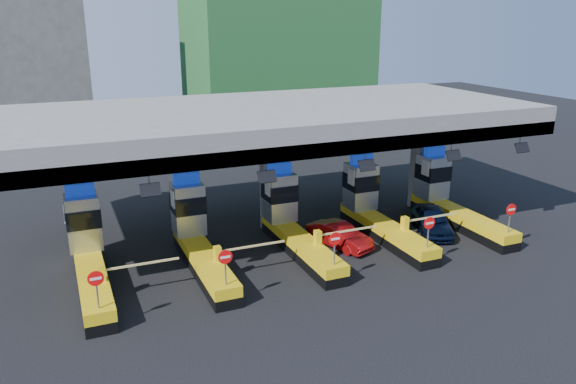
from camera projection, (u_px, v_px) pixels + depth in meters
name	position (u px, v px, depth m)	size (l,w,h in m)	color
ground	(293.00, 248.00, 29.26)	(120.00, 120.00, 0.00)	black
toll_canopy	(272.00, 123.00, 29.96)	(28.00, 12.09, 7.00)	slate
toll_lane_far_left	(88.00, 251.00, 25.36)	(4.43, 8.00, 4.16)	black
toll_lane_left	(196.00, 235.00, 27.23)	(4.43, 8.00, 4.16)	black
toll_lane_center	(291.00, 221.00, 29.09)	(4.43, 8.00, 4.16)	black
toll_lane_right	(374.00, 209.00, 30.96)	(4.43, 8.00, 4.16)	black
toll_lane_far_right	(447.00, 198.00, 32.83)	(4.43, 8.00, 4.16)	black
bg_building_concrete	(6.00, 45.00, 52.98)	(14.00, 10.00, 18.00)	#4C4C49
van	(432.00, 220.00, 31.18)	(1.71, 4.24, 1.44)	black
red_car	(339.00, 235.00, 29.28)	(1.32, 3.78, 1.25)	maroon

